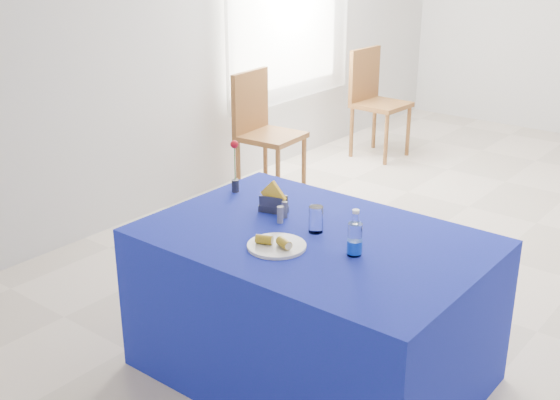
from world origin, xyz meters
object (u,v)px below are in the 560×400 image
(plate, at_px, (277,246))
(water_bottle, at_px, (355,240))
(chair_win_a, at_px, (262,125))
(chair_win_b, at_px, (374,95))
(blue_table, at_px, (313,306))

(plate, xyz_separation_m, water_bottle, (0.32, 0.15, 0.06))
(chair_win_a, bearing_deg, chair_win_b, -10.13)
(water_bottle, distance_m, chair_win_b, 4.00)
(blue_table, xyz_separation_m, chair_win_a, (-1.87, 1.85, 0.22))
(plate, relative_size, blue_table, 0.17)
(water_bottle, xyz_separation_m, chair_win_a, (-2.13, 1.92, -0.23))
(water_bottle, bearing_deg, plate, -154.04)
(blue_table, bearing_deg, water_bottle, -13.67)
(blue_table, bearing_deg, chair_win_b, 116.94)
(water_bottle, height_order, chair_win_b, chair_win_b)
(plate, relative_size, chair_win_b, 0.26)
(plate, relative_size, water_bottle, 1.26)
(blue_table, bearing_deg, plate, -103.34)
(plate, xyz_separation_m, chair_win_b, (-1.67, 3.61, -0.16))
(chair_win_a, bearing_deg, water_bottle, -136.81)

